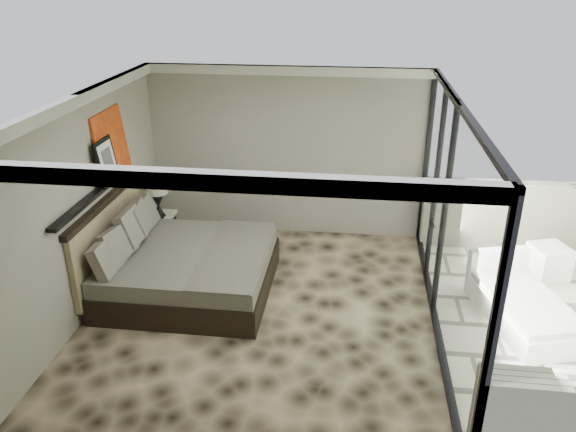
# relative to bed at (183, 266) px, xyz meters

# --- Properties ---
(floor) EXTENTS (5.00, 5.00, 0.00)m
(floor) POSITION_rel_bed_xyz_m (1.19, -0.39, -0.37)
(floor) COLOR black
(floor) RESTS_ON ground
(ceiling) EXTENTS (4.50, 5.00, 0.02)m
(ceiling) POSITION_rel_bed_xyz_m (1.19, -0.39, 2.42)
(ceiling) COLOR silver
(ceiling) RESTS_ON back_wall
(back_wall) EXTENTS (4.50, 0.02, 2.80)m
(back_wall) POSITION_rel_bed_xyz_m (1.19, 2.10, 1.03)
(back_wall) COLOR gray
(back_wall) RESTS_ON floor
(left_wall) EXTENTS (0.02, 5.00, 2.80)m
(left_wall) POSITION_rel_bed_xyz_m (-1.05, -0.39, 1.03)
(left_wall) COLOR gray
(left_wall) RESTS_ON floor
(glass_wall) EXTENTS (0.08, 5.00, 2.80)m
(glass_wall) POSITION_rel_bed_xyz_m (3.44, -0.39, 1.03)
(glass_wall) COLOR white
(glass_wall) RESTS_ON floor
(terrace_slab) EXTENTS (3.00, 5.00, 0.12)m
(terrace_slab) POSITION_rel_bed_xyz_m (4.94, -0.39, -0.43)
(terrace_slab) COLOR beige
(terrace_slab) RESTS_ON ground
(picture_ledge) EXTENTS (0.12, 2.20, 0.05)m
(picture_ledge) POSITION_rel_bed_xyz_m (-0.99, -0.29, 1.13)
(picture_ledge) COLOR black
(picture_ledge) RESTS_ON left_wall
(bed) EXTENTS (2.27, 2.19, 1.26)m
(bed) POSITION_rel_bed_xyz_m (0.00, 0.00, 0.00)
(bed) COLOR black
(bed) RESTS_ON floor
(nightstand) EXTENTS (0.60, 0.60, 0.48)m
(nightstand) POSITION_rel_bed_xyz_m (-0.80, 1.35, -0.13)
(nightstand) COLOR black
(nightstand) RESTS_ON floor
(table_lamp) EXTENTS (0.34, 0.34, 0.62)m
(table_lamp) POSITION_rel_bed_xyz_m (-0.77, 1.31, 0.55)
(table_lamp) COLOR black
(table_lamp) RESTS_ON nightstand
(abstract_canvas) EXTENTS (0.13, 0.90, 0.90)m
(abstract_canvas) POSITION_rel_bed_xyz_m (-1.01, 0.42, 1.61)
(abstract_canvas) COLOR #B4500F
(abstract_canvas) RESTS_ON picture_ledge
(framed_print) EXTENTS (0.11, 0.50, 0.60)m
(framed_print) POSITION_rel_bed_xyz_m (-0.95, 0.10, 1.46)
(framed_print) COLOR black
(framed_print) RESTS_ON picture_ledge
(ottoman) EXTENTS (0.61, 0.61, 0.49)m
(ottoman) POSITION_rel_bed_xyz_m (5.18, 1.01, -0.12)
(ottoman) COLOR silver
(ottoman) RESTS_ON terrace_slab
(lounger) EXTENTS (1.24, 1.84, 0.66)m
(lounger) POSITION_rel_bed_xyz_m (4.52, -0.19, -0.16)
(lounger) COLOR white
(lounger) RESTS_ON terrace_slab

